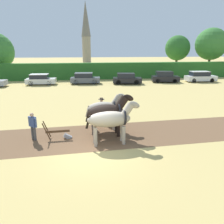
% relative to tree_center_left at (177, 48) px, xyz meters
% --- Properties ---
extents(ground_plane, '(240.00, 240.00, 0.00)m').
position_rel_tree_center_left_xyz_m(ground_plane, '(-18.60, -32.72, -4.91)').
color(ground_plane, tan).
extents(plowed_furrow_strip, '(30.90, 5.23, 0.01)m').
position_rel_tree_center_left_xyz_m(plowed_furrow_strip, '(-22.31, -30.92, -4.90)').
color(plowed_furrow_strip, brown).
rests_on(plowed_furrow_strip, ground).
extents(hedgerow, '(74.87, 1.55, 2.60)m').
position_rel_tree_center_left_xyz_m(hedgerow, '(-18.60, -6.30, -3.61)').
color(hedgerow, '#286023').
rests_on(hedgerow, ground).
extents(tree_center_left, '(4.79, 4.79, 7.32)m').
position_rel_tree_center_left_xyz_m(tree_center_left, '(0.00, 0.00, 0.00)').
color(tree_center_left, '#423323').
rests_on(tree_center_left, ground).
extents(tree_center, '(5.89, 5.89, 8.58)m').
position_rel_tree_center_left_xyz_m(tree_center, '(5.63, -2.30, 0.71)').
color(tree_center, '#423323').
rests_on(tree_center, ground).
extents(church_spire, '(2.82, 2.82, 18.32)m').
position_rel_tree_center_left_xyz_m(church_spire, '(-16.96, 27.41, 4.68)').
color(church_spire, gray).
rests_on(church_spire, ground).
extents(draft_horse_lead_left, '(2.88, 0.95, 2.31)m').
position_rel_tree_center_left_xyz_m(draft_horse_lead_left, '(-17.54, -31.82, -3.58)').
color(draft_horse_lead_left, '#B2A38E').
rests_on(draft_horse_lead_left, ground).
extents(draft_horse_lead_right, '(2.79, 1.10, 2.44)m').
position_rel_tree_center_left_xyz_m(draft_horse_lead_right, '(-17.59, -30.72, -3.54)').
color(draft_horse_lead_right, black).
rests_on(draft_horse_lead_right, ground).
extents(draft_horse_trail_left, '(2.62, 1.02, 2.28)m').
position_rel_tree_center_left_xyz_m(draft_horse_trail_left, '(-17.64, -29.62, -3.62)').
color(draft_horse_trail_left, '#B2A38E').
rests_on(draft_horse_trail_left, ground).
extents(plow, '(1.55, 0.48, 1.13)m').
position_rel_tree_center_left_xyz_m(plow, '(-20.25, -30.83, -4.59)').
color(plow, '#4C331E').
rests_on(plow, ground).
extents(farmer_at_plow, '(0.48, 0.46, 1.54)m').
position_rel_tree_center_left_xyz_m(farmer_at_plow, '(-21.66, -30.77, -4.03)').
color(farmer_at_plow, '#4C4C4C').
rests_on(farmer_at_plow, ground).
extents(farmer_beside_team, '(0.42, 0.65, 1.67)m').
position_rel_tree_center_left_xyz_m(farmer_beside_team, '(-17.70, -28.21, -3.94)').
color(farmer_beside_team, '#28334C').
rests_on(farmer_beside_team, ground).
extents(parked_car_center_left, '(4.01, 1.96, 1.45)m').
position_rel_tree_center_left_xyz_m(parked_car_center_left, '(-24.54, -11.04, -4.21)').
color(parked_car_center_left, silver).
rests_on(parked_car_center_left, ground).
extents(parked_car_center, '(4.21, 2.09, 1.54)m').
position_rel_tree_center_left_xyz_m(parked_car_center, '(-18.45, -11.12, -4.16)').
color(parked_car_center, '#565B66').
rests_on(parked_car_center, ground).
extents(parked_car_center_right, '(4.22, 2.41, 1.50)m').
position_rel_tree_center_left_xyz_m(parked_car_center_right, '(-12.59, -12.06, -4.18)').
color(parked_car_center_right, black).
rests_on(parked_car_center_right, ground).
extents(parked_car_right, '(4.16, 2.49, 1.60)m').
position_rel_tree_center_left_xyz_m(parked_car_right, '(-6.67, -11.30, -4.15)').
color(parked_car_right, black).
rests_on(parked_car_right, ground).
extents(parked_car_far_right, '(4.54, 2.02, 1.56)m').
position_rel_tree_center_left_xyz_m(parked_car_far_right, '(-1.22, -11.58, -4.16)').
color(parked_car_far_right, silver).
rests_on(parked_car_far_right, ground).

